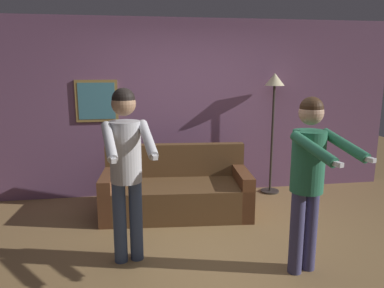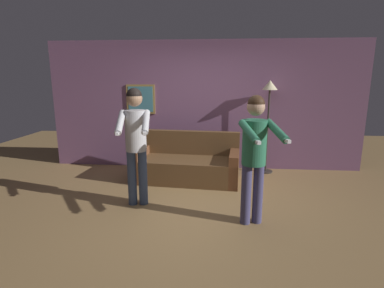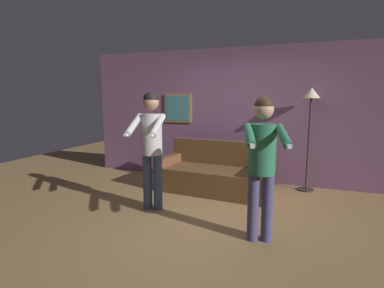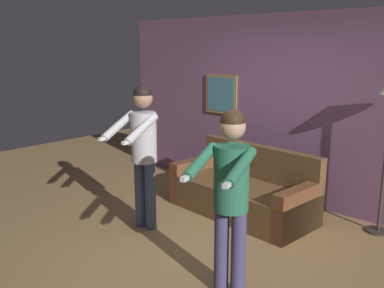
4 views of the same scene
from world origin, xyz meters
The scene contains 6 objects.
ground_plane centered at (0.00, 0.00, 0.00)m, with size 12.00×12.00×0.00m, color olive.
back_wall_assembly centered at (-0.01, 2.04, 1.30)m, with size 6.40×0.09×2.60m.
couch centered at (-0.27, 1.19, 0.28)m, with size 1.96×1.01×0.87m.
torchiere_lamp centered at (1.26, 1.79, 1.46)m, with size 0.29×0.29×1.82m.
person_standing_left centered at (-0.89, 0.01, 1.05)m, with size 0.51×0.72×1.73m.
person_standing_right centered at (0.74, -0.45, 1.00)m, with size 0.55×0.73×1.66m.
Camera 1 is at (-0.81, -3.49, 1.92)m, focal length 35.00 mm.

